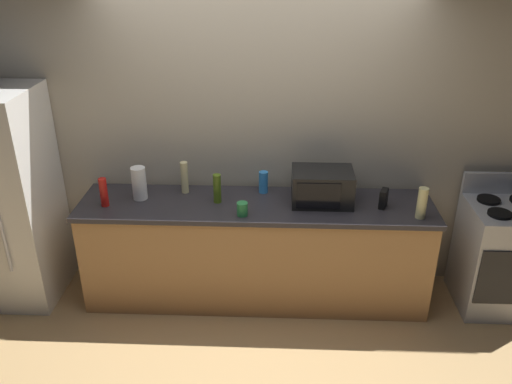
% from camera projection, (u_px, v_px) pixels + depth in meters
% --- Properties ---
extents(ground_plane, '(8.00, 8.00, 0.00)m').
position_uv_depth(ground_plane, '(254.00, 325.00, 4.24)').
color(ground_plane, tan).
extents(back_wall, '(6.40, 0.10, 2.70)m').
position_uv_depth(back_wall, '(258.00, 133.00, 4.38)').
color(back_wall, '#B2A893').
rests_on(back_wall, ground_plane).
extents(counter_run, '(2.84, 0.64, 0.90)m').
position_uv_depth(counter_run, '(256.00, 251.00, 4.40)').
color(counter_run, '#B27F4C').
rests_on(counter_run, ground_plane).
extents(refrigerator, '(0.72, 0.73, 1.80)m').
position_uv_depth(refrigerator, '(4.00, 198.00, 4.29)').
color(refrigerator, white).
rests_on(refrigerator, ground_plane).
extents(stove_range, '(0.60, 0.61, 1.08)m').
position_uv_depth(stove_range, '(499.00, 256.00, 4.32)').
color(stove_range, '#B7BABF').
rests_on(stove_range, ground_plane).
extents(microwave, '(0.48, 0.35, 0.27)m').
position_uv_depth(microwave, '(322.00, 187.00, 4.17)').
color(microwave, black).
rests_on(microwave, counter_run).
extents(paper_towel_roll, '(0.12, 0.12, 0.27)m').
position_uv_depth(paper_towel_roll, '(139.00, 183.00, 4.23)').
color(paper_towel_roll, white).
rests_on(paper_towel_roll, counter_run).
extents(cordless_phone, '(0.09, 0.12, 0.15)m').
position_uv_depth(cordless_phone, '(383.00, 198.00, 4.12)').
color(cordless_phone, black).
rests_on(cordless_phone, counter_run).
extents(bottle_hot_sauce, '(0.06, 0.06, 0.23)m').
position_uv_depth(bottle_hot_sauce, '(104.00, 192.00, 4.12)').
color(bottle_hot_sauce, red).
rests_on(bottle_hot_sauce, counter_run).
extents(bottle_spray_cleaner, '(0.08, 0.08, 0.18)m').
position_uv_depth(bottle_spray_cleaner, '(263.00, 182.00, 4.36)').
color(bottle_spray_cleaner, '#338CE5').
rests_on(bottle_spray_cleaner, counter_run).
extents(bottle_olive_oil, '(0.06, 0.06, 0.24)m').
position_uv_depth(bottle_olive_oil, '(217.00, 189.00, 4.18)').
color(bottle_olive_oil, '#4C6B19').
rests_on(bottle_olive_oil, counter_run).
extents(bottle_hand_soap, '(0.06, 0.06, 0.27)m').
position_uv_depth(bottle_hand_soap, '(185.00, 177.00, 4.34)').
color(bottle_hand_soap, beige).
rests_on(bottle_hand_soap, counter_run).
extents(bottle_vinegar, '(0.07, 0.07, 0.24)m').
position_uv_depth(bottle_vinegar, '(422.00, 203.00, 3.94)').
color(bottle_vinegar, beige).
rests_on(bottle_vinegar, counter_run).
extents(mug_green, '(0.08, 0.08, 0.11)m').
position_uv_depth(mug_green, '(242.00, 209.00, 4.01)').
color(mug_green, '#2D8C47').
rests_on(mug_green, counter_run).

